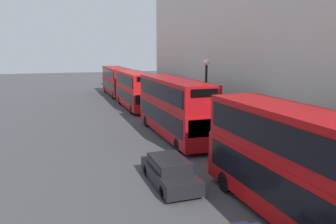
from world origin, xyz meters
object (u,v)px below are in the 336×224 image
at_px(bus_third_in_queue, 134,89).
at_px(bus_leading, 306,167).
at_px(bus_second_in_queue, 174,105).
at_px(bus_trailing, 116,80).
at_px(car_hatchback, 169,170).

bearing_deg(bus_third_in_queue, bus_leading, -90.00).
distance_m(bus_second_in_queue, bus_trailing, 25.73).
bearing_deg(car_hatchback, bus_leading, -59.12).
xyz_separation_m(bus_leading, car_hatchback, (-3.40, 5.68, -1.78)).
distance_m(bus_trailing, car_hatchback, 34.72).
bearing_deg(bus_trailing, bus_second_in_queue, -90.00).
height_order(bus_second_in_queue, bus_trailing, bus_second_in_queue).
bearing_deg(bus_second_in_queue, car_hatchback, -111.15).
bearing_deg(bus_third_in_queue, car_hatchback, -98.67).
relative_size(bus_third_in_queue, car_hatchback, 2.23).
height_order(bus_leading, bus_trailing, bus_leading).
xyz_separation_m(bus_leading, bus_second_in_queue, (0.00, 14.47, 0.01)).
distance_m(bus_third_in_queue, car_hatchback, 22.62).
height_order(bus_leading, car_hatchback, bus_leading).
distance_m(bus_leading, bus_second_in_queue, 14.47).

